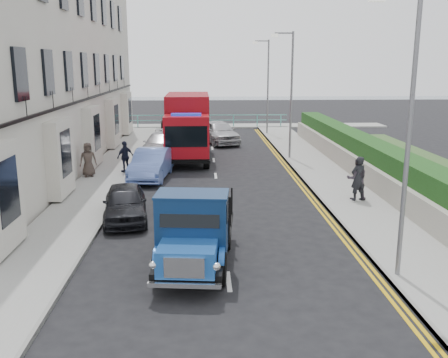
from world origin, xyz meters
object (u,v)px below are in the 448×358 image
(lamp_far, at_px, (266,81))
(parked_car_front, at_px, (125,203))
(lamp_mid, at_px, (289,88))
(bedford_lorry, at_px, (193,236))
(red_lorry, at_px, (188,125))
(lamp_near, at_px, (405,122))
(pedestrian_east_near, at_px, (358,179))

(lamp_far, xyz_separation_m, parked_car_front, (-7.51, -20.79, -3.38))
(lamp_mid, height_order, lamp_far, same)
(lamp_mid, bearing_deg, lamp_far, 90.00)
(bedford_lorry, bearing_deg, lamp_far, 84.53)
(lamp_far, distance_m, red_lorry, 11.23)
(lamp_near, relative_size, lamp_mid, 1.00)
(lamp_mid, xyz_separation_m, red_lorry, (-5.62, 0.50, -2.08))
(bedford_lorry, xyz_separation_m, pedestrian_east_near, (6.27, 6.29, 0.00))
(lamp_near, height_order, parked_car_front, lamp_near)
(parked_car_front, height_order, pedestrian_east_near, pedestrian_east_near)
(lamp_near, relative_size, bedford_lorry, 1.50)
(lamp_near, height_order, bedford_lorry, lamp_near)
(lamp_near, distance_m, red_lorry, 17.55)
(lamp_near, relative_size, pedestrian_east_near, 4.02)
(lamp_far, bearing_deg, lamp_mid, -90.00)
(red_lorry, bearing_deg, lamp_far, 59.10)
(lamp_far, height_order, red_lorry, lamp_far)
(parked_car_front, bearing_deg, lamp_far, 62.18)
(lamp_mid, xyz_separation_m, lamp_far, (0.00, 10.00, 0.00))
(bedford_lorry, bearing_deg, red_lorry, 97.83)
(lamp_mid, relative_size, bedford_lorry, 1.50)
(red_lorry, height_order, pedestrian_east_near, red_lorry)
(pedestrian_east_near, bearing_deg, parked_car_front, -6.56)
(lamp_near, xyz_separation_m, bedford_lorry, (-5.06, 0.63, -3.01))
(red_lorry, relative_size, parked_car_front, 1.90)
(lamp_far, bearing_deg, pedestrian_east_near, -86.38)
(lamp_near, xyz_separation_m, lamp_mid, (0.00, 16.00, 0.00))
(lamp_mid, distance_m, pedestrian_east_near, 9.64)
(red_lorry, bearing_deg, lamp_near, -71.50)
(lamp_far, bearing_deg, red_lorry, -120.60)
(lamp_mid, height_order, pedestrian_east_near, lamp_mid)
(lamp_far, relative_size, pedestrian_east_near, 4.02)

